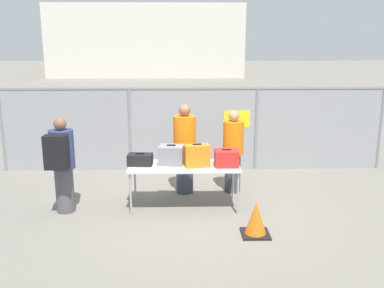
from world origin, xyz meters
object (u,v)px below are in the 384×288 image
suitcase_black (140,160)px  security_worker_far (233,150)px  traffic_cone (256,220)px  security_worker_near (185,148)px  suitcase_orange (197,156)px  suitcase_red (226,158)px  suitcase_grey (171,155)px  utility_trailer (209,135)px  traveler_hooded (62,162)px  inspection_table (184,168)px

suitcase_black → security_worker_far: (1.78, 0.76, -0.04)m
traffic_cone → security_worker_near: bearing=119.1°
suitcase_black → traffic_cone: 2.38m
suitcase_orange → suitcase_red: bearing=3.3°
suitcase_grey → utility_trailer: bearing=77.1°
security_worker_near → suitcase_orange: bearing=88.4°
suitcase_grey → suitcase_orange: bearing=-20.3°
suitcase_black → traveler_hooded: traveler_hooded is taller
suitcase_orange → traffic_cone: 1.62m
traveler_hooded → utility_trailer: size_ratio=0.50×
security_worker_near → traffic_cone: security_worker_near is taller
inspection_table → traveler_hooded: 2.16m
suitcase_grey → security_worker_far: bearing=30.1°
inspection_table → suitcase_orange: 0.35m
suitcase_orange → security_worker_near: size_ratio=0.26×
suitcase_black → security_worker_near: (0.81, 0.73, 0.03)m
traveler_hooded → traffic_cone: (3.26, -0.97, -0.69)m
suitcase_orange → traffic_cone: bearing=-52.1°
inspection_table → traffic_cone: (1.12, -1.21, -0.48)m
traveler_hooded → suitcase_red: bearing=-4.2°
suitcase_red → traffic_cone: suitcase_red is taller
suitcase_red → security_worker_far: bearing=75.4°
security_worker_near → utility_trailer: bearing=-117.4°
inspection_table → traffic_cone: size_ratio=3.62×
suitcase_black → traveler_hooded: 1.37m
suitcase_orange → utility_trailer: (0.48, 4.30, -0.56)m
suitcase_grey → suitcase_red: suitcase_grey is taller
security_worker_far → suitcase_black: bearing=22.3°
suitcase_red → utility_trailer: (-0.05, 4.27, -0.50)m
inspection_table → suitcase_orange: bearing=-16.1°
security_worker_near → security_worker_far: bearing=165.8°
security_worker_far → traffic_cone: size_ratio=3.01×
suitcase_orange → traffic_cone: size_ratio=0.86×
suitcase_red → security_worker_near: security_worker_near is taller
suitcase_grey → suitcase_orange: (0.46, -0.17, 0.03)m
suitcase_red → traveler_hooded: traveler_hooded is taller
security_worker_far → suitcase_red: bearing=74.5°
suitcase_grey → security_worker_far: 1.41m
inspection_table → suitcase_red: bearing=-2.7°
suitcase_orange → suitcase_red: 0.54m
suitcase_black → security_worker_near: security_worker_near is taller
suitcase_red → traffic_cone: 1.40m
traffic_cone → traveler_hooded: bearing=163.4°
suitcase_orange → suitcase_red: size_ratio=1.13×
suitcase_orange → security_worker_far: 1.16m
security_worker_near → traffic_cone: (1.11, -1.99, -0.67)m
suitcase_black → security_worker_near: 1.10m
suitcase_orange → traffic_cone: suitcase_orange is taller
inspection_table → suitcase_orange: size_ratio=4.22×
traveler_hooded → suitcase_grey: bearing=2.0°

